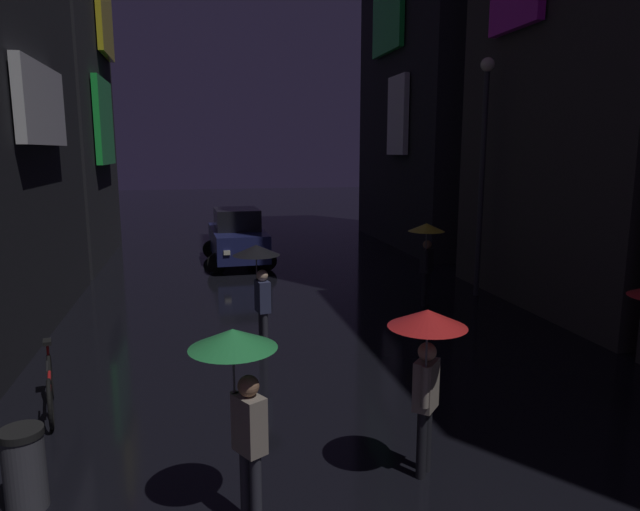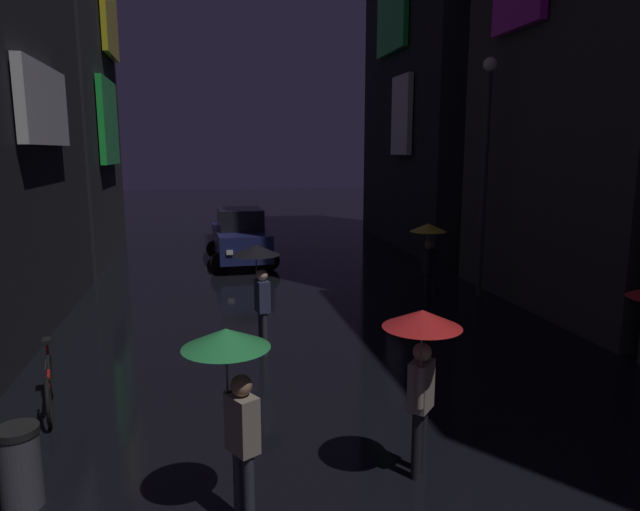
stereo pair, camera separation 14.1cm
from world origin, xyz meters
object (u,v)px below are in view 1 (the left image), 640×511
Objects in this scene: pedestrian_foreground_right_green at (238,373)px; pedestrian_midstreet_left_yellow at (426,241)px; car_distant at (237,237)px; pedestrian_far_right_black at (258,269)px; streetlamp_right_far at (483,153)px; trash_bin at (24,469)px; bicycle_parked_at_storefront at (50,387)px; pedestrian_foreground_left_red at (427,346)px.

pedestrian_foreground_right_green is 1.00× the size of pedestrian_midstreet_left_yellow.
pedestrian_foreground_right_green is 0.50× the size of car_distant.
pedestrian_far_right_black is 0.34× the size of streetlamp_right_far.
pedestrian_foreground_right_green is at bearing -98.50° from pedestrian_far_right_black.
trash_bin is (-7.49, -6.83, -1.20)m from pedestrian_midstreet_left_yellow.
bicycle_parked_at_storefront is 0.29× the size of streetlamp_right_far.
pedestrian_foreground_left_red is 1.19× the size of bicycle_parked_at_storefront.
pedestrian_foreground_right_green is 0.34× the size of streetlamp_right_far.
pedestrian_far_right_black reaches higher than car_distant.
pedestrian_foreground_right_green is 4.33m from bicycle_parked_at_storefront.
pedestrian_foreground_left_red is at bearing 8.89° from pedestrian_foreground_right_green.
pedestrian_foreground_left_red is 5.71m from bicycle_parked_at_storefront.
pedestrian_foreground_left_red is (2.17, 0.34, 0.00)m from pedestrian_foreground_right_green.
bicycle_parked_at_storefront is 1.92× the size of trash_bin.
car_distant is at bearing 135.83° from streetlamp_right_far.
pedestrian_far_right_black is at bearing -91.59° from car_distant.
pedestrian_foreground_right_green is 2.19m from pedestrian_foreground_left_red.
trash_bin is at bearing 174.64° from pedestrian_foreground_left_red.
pedestrian_foreground_right_green is at bearing -94.10° from car_distant.
car_distant is (1.01, 14.16, -0.74)m from pedestrian_foreground_right_green.
pedestrian_midstreet_left_yellow is 1.00× the size of pedestrian_far_right_black.
pedestrian_foreground_left_red is at bearing -112.76° from pedestrian_midstreet_left_yellow.
pedestrian_far_right_black is at bearing 29.36° from bicycle_parked_at_storefront.
pedestrian_foreground_right_green is at bearing -130.10° from streetlamp_right_far.
pedestrian_midstreet_left_yellow is 2.91m from streetlamp_right_far.
pedestrian_foreground_right_green is 1.00× the size of pedestrian_far_right_black.
streetlamp_right_far is (6.25, 3.22, 2.15)m from pedestrian_far_right_black.
pedestrian_foreground_left_red reaches higher than car_distant.
pedestrian_foreground_right_green is 1.19× the size of bicycle_parked_at_storefront.
bicycle_parked_at_storefront reaches higher than trash_bin.
car_distant is at bearing 122.50° from pedestrian_midstreet_left_yellow.
pedestrian_far_right_black is 7.35m from streetlamp_right_far.
pedestrian_foreground_left_red is at bearing -5.36° from trash_bin.
streetlamp_right_far reaches higher than bicycle_parked_at_storefront.
pedestrian_midstreet_left_yellow is 0.34× the size of streetlamp_right_far.
pedestrian_foreground_left_red is 4.98m from pedestrian_far_right_black.
pedestrian_foreground_left_red is 2.28× the size of trash_bin.
pedestrian_foreground_right_green is at bearing -124.47° from pedestrian_midstreet_left_yellow.
pedestrian_foreground_right_green reaches higher than trash_bin.
pedestrian_foreground_left_red is at bearing -85.24° from car_distant.
pedestrian_midstreet_left_yellow is 2.28× the size of trash_bin.
pedestrian_midstreet_left_yellow reaches higher than car_distant.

